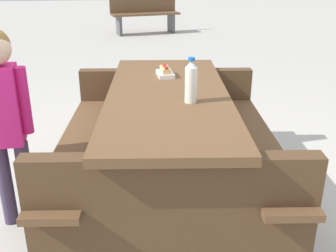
# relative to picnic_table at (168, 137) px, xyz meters

# --- Properties ---
(ground_plane) EXTENTS (30.00, 30.00, 0.00)m
(ground_plane) POSITION_rel_picnic_table_xyz_m (0.00, 0.00, -0.44)
(ground_plane) COLOR #B7B2A8
(ground_plane) RESTS_ON ground
(picnic_table) EXTENTS (1.91, 1.55, 0.75)m
(picnic_table) POSITION_rel_picnic_table_xyz_m (0.00, 0.00, 0.00)
(picnic_table) COLOR brown
(picnic_table) RESTS_ON ground
(soda_bottle) EXTENTS (0.07, 0.07, 0.27)m
(soda_bottle) POSITION_rel_picnic_table_xyz_m (-0.19, -0.11, 0.43)
(soda_bottle) COLOR silver
(soda_bottle) RESTS_ON picnic_table
(hotdog_tray) EXTENTS (0.19, 0.12, 0.08)m
(hotdog_tray) POSITION_rel_picnic_table_xyz_m (0.40, -0.02, 0.34)
(hotdog_tray) COLOR white
(hotdog_tray) RESTS_ON picnic_table
(child_in_coat) EXTENTS (0.19, 0.29, 1.19)m
(child_in_coat) POSITION_rel_picnic_table_xyz_m (-0.19, 0.95, 0.32)
(child_in_coat) COLOR #3F334C
(child_in_coat) RESTS_ON ground
(park_bench_mid) EXTENTS (0.72, 1.55, 0.85)m
(park_bench_mid) POSITION_rel_picnic_table_xyz_m (6.76, -0.22, 0.00)
(park_bench_mid) COLOR brown
(park_bench_mid) RESTS_ON ground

